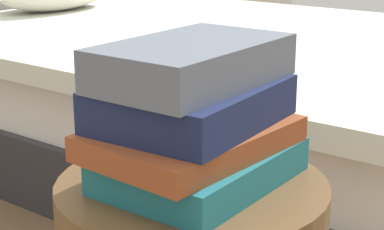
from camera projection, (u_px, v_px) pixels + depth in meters
The scene contains 5 objects.
bed at pixel (205, 90), 2.39m from camera, with size 1.62×2.07×0.62m.
book_teal at pixel (201, 165), 0.95m from camera, with size 0.28×0.20×0.05m, color #1E727F.
book_rust at pixel (192, 138), 0.93m from camera, with size 0.29×0.20×0.04m, color #994723.
book_navy at pixel (192, 103), 0.93m from camera, with size 0.26×0.21×0.06m, color #19234C.
book_slate at pixel (192, 62), 0.91m from camera, with size 0.28×0.17×0.06m, color slate.
Camera 1 is at (-0.68, -0.56, 0.84)m, focal length 61.03 mm.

